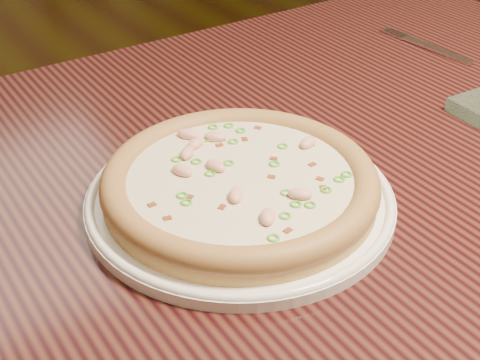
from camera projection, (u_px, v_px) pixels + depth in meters
ground at (166, 296)px, 1.65m from camera, size 9.00×9.00×0.00m
hero_table at (298, 218)px, 0.84m from camera, size 1.20×0.80×0.75m
plate at (240, 197)px, 0.69m from camera, size 0.32×0.32×0.02m
pizza at (240, 182)px, 0.68m from camera, size 0.28×0.28×0.03m
fork at (429, 46)px, 1.04m from camera, size 0.03×0.18×0.00m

